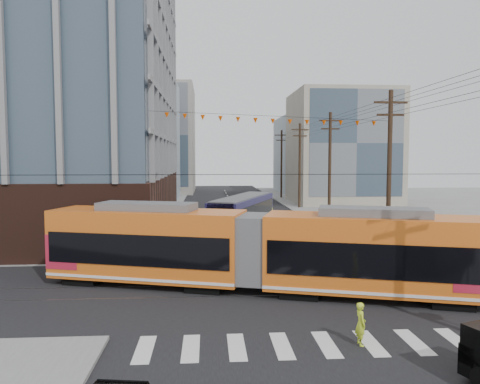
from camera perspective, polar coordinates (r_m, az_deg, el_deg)
name	(u,v)px	position (r m, az deg, el deg)	size (l,w,h in m)	color
ground	(289,317)	(20.31, 6.05, -14.86)	(160.00, 160.00, 0.00)	slate
bg_bldg_nw_near	(116,141)	(72.23, -14.90, 5.98)	(18.00, 16.00, 18.00)	#8C99A5
bg_bldg_ne_near	(341,148)	(69.66, 12.26, 5.27)	(14.00, 14.00, 16.00)	gray
bg_bldg_nw_far	(152,140)	(91.58, -10.67, 6.28)	(16.00, 18.00, 20.00)	gray
bg_bldg_ne_far	(321,155)	(89.49, 9.90, 4.42)	(16.00, 16.00, 14.00)	#8C99A5
utility_pole_far	(281,164)	(75.84, 5.07, 3.37)	(0.30, 0.30, 11.00)	black
streetcar	(254,250)	(23.38, 1.73, -7.05)	(21.41, 3.01, 4.13)	#D25D17
city_bus	(243,214)	(40.98, 0.37, -2.72)	(2.55, 11.79, 3.34)	#201C48
parked_car_silver	(183,237)	(34.51, -6.95, -5.47)	(1.76, 5.06, 1.67)	#A4A9AC
parked_car_white	(186,228)	(39.83, -6.57, -4.41)	(1.86, 4.56, 1.32)	silver
parked_car_grey	(183,226)	(41.32, -6.95, -4.15)	(2.08, 4.51, 1.25)	#545454
pedestrian	(361,324)	(17.68, 14.49, -15.29)	(0.56, 0.37, 1.54)	#BFDC2A
jersey_barrier	(373,245)	(34.66, 15.91, -6.27)	(0.93, 4.13, 0.83)	slate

